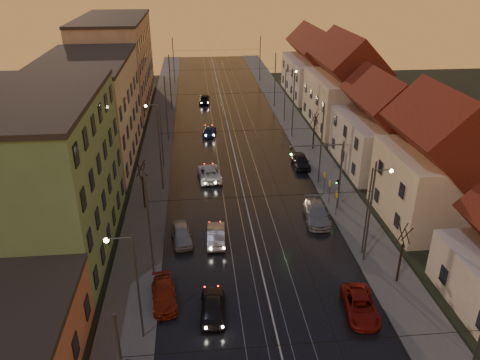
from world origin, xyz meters
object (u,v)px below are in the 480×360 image
object	(u,v)px
driving_car_0	(213,306)
driving_car_1	(216,235)
street_lamp_2	(158,129)
parked_right_2	(301,161)
traffic_light_mast	(331,167)
driving_car_2	(209,173)
parked_left_2	(164,295)
parked_right_1	(317,213)
street_lamp_3	(287,90)
parked_left_3	(181,234)
parked_right_0	(360,306)
street_lamp_0	(132,278)
street_lamp_1	(372,203)
driving_car_4	(204,99)
driving_car_3	(209,131)

from	to	relation	value
driving_car_0	driving_car_1	world-z (taller)	driving_car_0
street_lamp_2	parked_right_2	distance (m)	17.26
traffic_light_mast	street_lamp_2	bearing A→B (deg)	144.93
driving_car_1	driving_car_2	distance (m)	13.22
parked_left_2	parked_right_1	xyz separation A→B (m)	(13.96, 10.54, 0.14)
street_lamp_3	driving_car_1	bearing A→B (deg)	-110.85
driving_car_0	parked_left_2	xyz separation A→B (m)	(-3.47, 1.62, -0.11)
driving_car_1	parked_left_3	size ratio (longest dim) A/B	1.05
street_lamp_2	driving_car_1	distance (m)	18.25
traffic_light_mast	parked_right_0	distance (m)	15.68
street_lamp_0	street_lamp_1	size ratio (longest dim) A/B	1.00
driving_car_2	driving_car_4	distance (m)	31.20
driving_car_0	driving_car_1	xyz separation A→B (m)	(0.73, 9.31, -0.01)
driving_car_4	parked_right_0	world-z (taller)	driving_car_4
driving_car_2	driving_car_3	distance (m)	14.73
street_lamp_1	driving_car_0	xyz separation A→B (m)	(-13.23, -6.14, -4.15)
driving_car_2	driving_car_1	bearing A→B (deg)	85.58
driving_car_3	parked_left_2	size ratio (longest dim) A/B	0.99
parked_right_0	parked_left_3	bearing A→B (deg)	146.85
driving_car_1	parked_right_0	size ratio (longest dim) A/B	0.94
street_lamp_0	parked_right_1	size ratio (longest dim) A/B	1.53
street_lamp_2	parked_right_1	distance (m)	21.26
street_lamp_2	parked_right_0	bearing A→B (deg)	-60.52
driving_car_1	driving_car_3	xyz separation A→B (m)	(0.50, 27.94, -0.10)
driving_car_1	street_lamp_3	bearing A→B (deg)	-108.16
street_lamp_2	driving_car_4	distance (m)	28.53
parked_right_0	parked_right_2	distance (m)	25.75
street_lamp_0	traffic_light_mast	distance (m)	23.42
driving_car_4	parked_left_3	xyz separation A→B (m)	(-3.32, -44.02, -0.07)
driving_car_4	parked_right_0	size ratio (longest dim) A/B	0.98
street_lamp_1	driving_car_2	size ratio (longest dim) A/B	1.52
street_lamp_1	parked_left_2	world-z (taller)	street_lamp_1
street_lamp_0	street_lamp_2	bearing A→B (deg)	90.00
street_lamp_3	driving_car_1	xyz separation A→B (m)	(-12.51, -32.83, -4.16)
driving_car_0	driving_car_1	size ratio (longest dim) A/B	0.98
street_lamp_3	parked_left_3	distance (m)	36.21
parked_right_2	street_lamp_3	bearing A→B (deg)	85.43
parked_right_0	driving_car_4	bearing A→B (deg)	106.60
street_lamp_2	street_lamp_3	world-z (taller)	same
traffic_light_mast	driving_car_2	world-z (taller)	traffic_light_mast
driving_car_0	driving_car_2	distance (m)	22.55
driving_car_0	street_lamp_3	bearing A→B (deg)	-104.19
traffic_light_mast	driving_car_2	distance (m)	14.72
street_lamp_1	driving_car_0	bearing A→B (deg)	-155.09
street_lamp_2	driving_car_3	bearing A→B (deg)	60.83
street_lamp_2	street_lamp_3	distance (m)	24.24
traffic_light_mast	driving_car_1	world-z (taller)	traffic_light_mast
driving_car_2	driving_car_4	xyz separation A→B (m)	(0.34, 31.20, 0.05)
street_lamp_0	parked_right_0	distance (m)	15.91
street_lamp_3	parked_left_2	bearing A→B (deg)	-112.40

